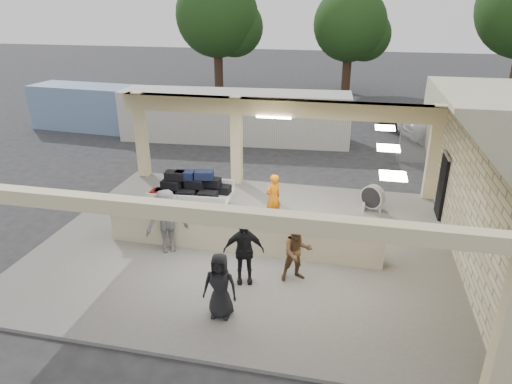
% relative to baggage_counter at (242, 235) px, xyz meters
% --- Properties ---
extents(ground, '(120.00, 120.00, 0.00)m').
position_rel_baggage_counter_xyz_m(ground, '(0.00, 0.50, -0.59)').
color(ground, '#262628').
rests_on(ground, ground).
extents(pavilion, '(12.01, 10.00, 3.55)m').
position_rel_baggage_counter_xyz_m(pavilion, '(0.21, 1.16, 0.76)').
color(pavilion, '#64615D').
rests_on(pavilion, ground).
extents(baggage_counter, '(8.20, 0.58, 0.98)m').
position_rel_baggage_counter_xyz_m(baggage_counter, '(0.00, 0.00, 0.00)').
color(baggage_counter, '#BAAD8B').
rests_on(baggage_counter, pavilion).
extents(luggage_cart, '(2.74, 1.80, 1.54)m').
position_rel_baggage_counter_xyz_m(luggage_cart, '(-2.29, 2.07, 0.37)').
color(luggage_cart, silver).
rests_on(luggage_cart, pavilion).
extents(drum_fan, '(0.85, 0.68, 0.93)m').
position_rel_baggage_counter_xyz_m(drum_fan, '(3.76, 3.65, 0.01)').
color(drum_fan, silver).
rests_on(drum_fan, pavilion).
extents(baggage_handler, '(0.65, 0.66, 1.64)m').
position_rel_baggage_counter_xyz_m(baggage_handler, '(0.55, 2.09, 0.33)').
color(baggage_handler, orange).
rests_on(baggage_handler, pavilion).
extents(passenger_a, '(0.87, 0.65, 1.64)m').
position_rel_baggage_counter_xyz_m(passenger_a, '(1.75, -1.16, 0.33)').
color(passenger_a, brown).
rests_on(passenger_a, pavilion).
extents(passenger_b, '(1.11, 0.64, 1.78)m').
position_rel_baggage_counter_xyz_m(passenger_b, '(0.45, -1.55, 0.41)').
color(passenger_b, black).
rests_on(passenger_b, pavilion).
extents(passenger_c, '(1.27, 1.04, 1.91)m').
position_rel_baggage_counter_xyz_m(passenger_c, '(-2.06, -0.50, 0.47)').
color(passenger_c, '#47484C').
rests_on(passenger_c, pavilion).
extents(passenger_d, '(0.79, 0.34, 1.60)m').
position_rel_baggage_counter_xyz_m(passenger_d, '(0.25, -3.01, 0.32)').
color(passenger_d, black).
rests_on(passenger_d, pavilion).
extents(car_white_a, '(5.68, 4.02, 1.47)m').
position_rel_baggage_counter_xyz_m(car_white_a, '(7.94, 14.00, 0.15)').
color(car_white_a, white).
rests_on(car_white_a, ground).
extents(car_dark, '(4.26, 2.07, 1.36)m').
position_rel_baggage_counter_xyz_m(car_dark, '(6.47, 15.37, 0.09)').
color(car_dark, black).
rests_on(car_dark, ground).
extents(container_white, '(11.99, 3.14, 2.57)m').
position_rel_baggage_counter_xyz_m(container_white, '(-3.20, 11.37, 0.70)').
color(container_white, silver).
rests_on(container_white, ground).
extents(container_blue, '(9.58, 2.97, 2.45)m').
position_rel_baggage_counter_xyz_m(container_blue, '(-10.50, 11.87, 0.64)').
color(container_blue, '#6A87A9').
rests_on(container_blue, ground).
extents(tree_left, '(6.60, 6.30, 9.00)m').
position_rel_baggage_counter_xyz_m(tree_left, '(-7.68, 24.66, 5.00)').
color(tree_left, '#382619').
rests_on(tree_left, ground).
extents(tree_mid, '(6.00, 5.60, 8.00)m').
position_rel_baggage_counter_xyz_m(tree_mid, '(2.32, 26.66, 4.38)').
color(tree_mid, '#382619').
rests_on(tree_mid, ground).
extents(adjacent_building, '(6.00, 8.00, 3.20)m').
position_rel_baggage_counter_xyz_m(adjacent_building, '(9.50, 10.50, 1.01)').
color(adjacent_building, beige).
rests_on(adjacent_building, ground).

